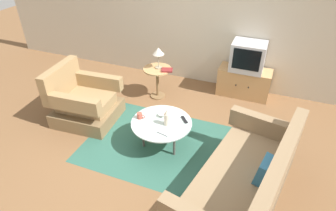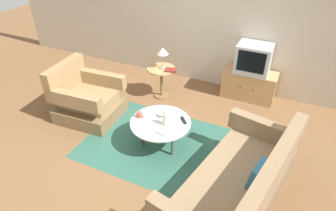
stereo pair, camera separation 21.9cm
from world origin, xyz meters
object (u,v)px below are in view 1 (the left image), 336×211
object	(u,v)px
side_table	(157,77)
mug	(140,116)
couch	(242,184)
tv_stand	(244,82)
bowl	(162,115)
book	(167,70)
television	(248,56)
table_lamp	(158,52)
vase	(167,117)
tv_remote_dark	(184,120)
tv_remote_silver	(163,133)
armchair	(83,103)
coffee_table	(162,124)

from	to	relation	value
side_table	mug	size ratio (longest dim) A/B	4.71
couch	mug	distance (m)	1.66
tv_stand	bowl	size ratio (longest dim) A/B	7.71
tv_stand	book	size ratio (longest dim) A/B	4.13
tv_stand	television	size ratio (longest dim) A/B	1.62
table_lamp	vase	distance (m)	1.50
bowl	book	size ratio (longest dim) A/B	0.54
mug	tv_remote_dark	world-z (taller)	mug
book	tv_remote_silver	bearing A→B (deg)	-86.89
couch	table_lamp	size ratio (longest dim) A/B	5.28
side_table	bowl	xyz separation A→B (m)	(0.55, -1.11, 0.03)
tv_remote_dark	book	world-z (taller)	book
couch	tv_remote_dark	bearing A→B (deg)	63.27
tv_remote_silver	mug	bearing A→B (deg)	167.67
armchair	tv_remote_silver	size ratio (longest dim) A/B	5.88
couch	tv_remote_dark	size ratio (longest dim) A/B	13.44
side_table	tv_stand	size ratio (longest dim) A/B	0.62
armchair	coffee_table	xyz separation A→B (m)	(1.44, -0.16, 0.09)
bowl	television	bearing A→B (deg)	62.57
coffee_table	tv_remote_dark	bearing A→B (deg)	29.24
tv_stand	mug	distance (m)	2.26
coffee_table	table_lamp	world-z (taller)	table_lamp
couch	coffee_table	world-z (taller)	couch
tv_stand	television	distance (m)	0.52
tv_remote_silver	couch	bearing A→B (deg)	-4.72
couch	bowl	xyz separation A→B (m)	(-1.28, 0.72, 0.15)
television	tv_remote_silver	world-z (taller)	television
armchair	television	bearing A→B (deg)	122.71
vase	tv_remote_dark	world-z (taller)	vase
side_table	table_lamp	xyz separation A→B (m)	(0.01, 0.03, 0.46)
coffee_table	television	distance (m)	2.10
television	side_table	bearing A→B (deg)	-156.33
couch	vase	world-z (taller)	couch
tv_stand	tv_remote_silver	xyz separation A→B (m)	(-0.74, -2.12, 0.17)
coffee_table	tv_remote_dark	distance (m)	0.33
coffee_table	mug	bearing A→B (deg)	-175.14
couch	television	world-z (taller)	television
armchair	vase	bearing A→B (deg)	79.11
television	vase	world-z (taller)	television
tv_remote_dark	book	distance (m)	1.28
vase	tv_stand	bearing A→B (deg)	67.99
side_table	vase	distance (m)	1.45
couch	table_lamp	world-z (taller)	table_lamp
television	tv_remote_dark	distance (m)	1.85
armchair	tv_stand	size ratio (longest dim) A/B	1.07
table_lamp	bowl	world-z (taller)	table_lamp
vase	tv_remote_silver	xyz separation A→B (m)	(0.03, -0.21, -0.11)
couch	coffee_table	xyz separation A→B (m)	(-1.23, 0.58, 0.10)
armchair	tv_remote_dark	xyz separation A→B (m)	(1.73, -0.00, 0.13)
couch	book	size ratio (longest dim) A/B	8.99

